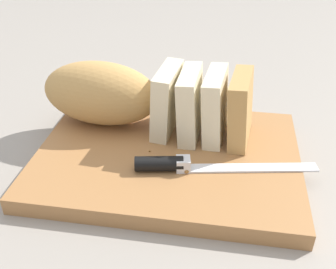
# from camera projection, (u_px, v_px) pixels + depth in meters

# --- Properties ---
(ground_plane) EXTENTS (3.00, 3.00, 0.00)m
(ground_plane) POSITION_uv_depth(u_px,v_px,m) (168.00, 164.00, 0.63)
(ground_plane) COLOR gray
(cutting_board) EXTENTS (0.42, 0.31, 0.03)m
(cutting_board) POSITION_uv_depth(u_px,v_px,m) (168.00, 157.00, 0.63)
(cutting_board) COLOR #9E6B3D
(cutting_board) RESTS_ON ground_plane
(bread_loaf) EXTENTS (0.36, 0.14, 0.11)m
(bread_loaf) POSITION_uv_depth(u_px,v_px,m) (136.00, 97.00, 0.65)
(bread_loaf) COLOR tan
(bread_loaf) RESTS_ON cutting_board
(bread_knife) EXTENTS (0.27, 0.05, 0.02)m
(bread_knife) POSITION_uv_depth(u_px,v_px,m) (182.00, 165.00, 0.58)
(bread_knife) COLOR silver
(bread_knife) RESTS_ON cutting_board
(crumb_near_knife) EXTENTS (0.00, 0.00, 0.00)m
(crumb_near_knife) POSITION_uv_depth(u_px,v_px,m) (150.00, 151.00, 0.62)
(crumb_near_knife) COLOR #996633
(crumb_near_knife) RESTS_ON cutting_board
(crumb_near_loaf) EXTENTS (0.01, 0.01, 0.01)m
(crumb_near_loaf) POSITION_uv_depth(u_px,v_px,m) (187.00, 171.00, 0.57)
(crumb_near_loaf) COLOR #996633
(crumb_near_loaf) RESTS_ON cutting_board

